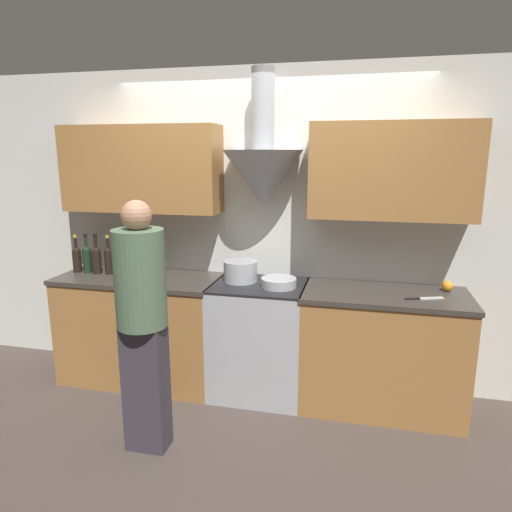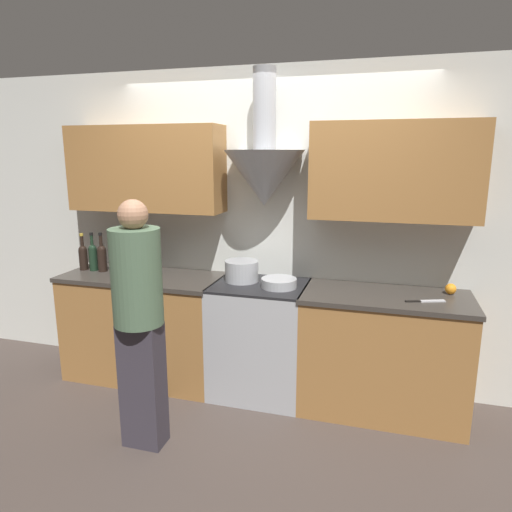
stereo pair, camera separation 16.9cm
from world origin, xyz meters
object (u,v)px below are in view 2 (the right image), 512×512
object	(u,v)px
wine_bottle_3	(114,257)
wine_bottle_4	(124,258)
mixing_bowl	(279,283)
stove_range	(259,339)
wine_bottle_0	(83,256)
wine_bottle_2	(102,256)
wine_bottle_7	(156,259)
stock_pot	(242,271)
orange_fruit	(451,289)
person_foreground_left	(139,315)
wine_bottle_6	(146,259)
wine_bottle_5	(136,258)
wine_bottle_1	(93,256)

from	to	relation	value
wine_bottle_3	wine_bottle_4	distance (m)	0.11
wine_bottle_4	mixing_bowl	size ratio (longest dim) A/B	1.20
stove_range	wine_bottle_0	size ratio (longest dim) A/B	2.83
wine_bottle_2	wine_bottle_7	size ratio (longest dim) A/B	0.95
stock_pot	stove_range	bearing A→B (deg)	-18.24
wine_bottle_7	mixing_bowl	distance (m)	1.07
wine_bottle_4	mixing_bowl	xyz separation A→B (m)	(1.37, -0.06, -0.10)
stove_range	wine_bottle_3	bearing A→B (deg)	179.01
mixing_bowl	wine_bottle_0	bearing A→B (deg)	178.32
wine_bottle_2	orange_fruit	xyz separation A→B (m)	(2.83, 0.13, -0.09)
mixing_bowl	person_foreground_left	distance (m)	1.11
stove_range	wine_bottle_4	distance (m)	1.35
wine_bottle_0	mixing_bowl	size ratio (longest dim) A/B	1.19
wine_bottle_6	orange_fruit	xyz separation A→B (m)	(2.41, 0.12, -0.10)
wine_bottle_7	person_foreground_left	xyz separation A→B (m)	(0.35, -0.89, -0.15)
wine_bottle_4	wine_bottle_5	world-z (taller)	wine_bottle_5
wine_bottle_3	wine_bottle_4	size ratio (longest dim) A/B	1.02
mixing_bowl	wine_bottle_6	bearing A→B (deg)	177.35
wine_bottle_0	person_foreground_left	distance (m)	1.39
wine_bottle_2	wine_bottle_3	xyz separation A→B (m)	(0.11, 0.01, -0.00)
wine_bottle_5	mixing_bowl	xyz separation A→B (m)	(1.27, -0.07, -0.10)
wine_bottle_5	wine_bottle_7	xyz separation A→B (m)	(0.21, -0.02, 0.01)
wine_bottle_4	wine_bottle_7	world-z (taller)	wine_bottle_7
wine_bottle_5	wine_bottle_6	distance (m)	0.11
stock_pot	wine_bottle_3	bearing A→B (deg)	-178.43
wine_bottle_3	wine_bottle_0	bearing A→B (deg)	-178.70
wine_bottle_6	orange_fruit	size ratio (longest dim) A/B	4.45
wine_bottle_0	wine_bottle_3	size ratio (longest dim) A/B	0.98
wine_bottle_6	person_foreground_left	xyz separation A→B (m)	(0.45, -0.89, -0.14)
wine_bottle_2	wine_bottle_5	world-z (taller)	wine_bottle_5
wine_bottle_4	mixing_bowl	world-z (taller)	wine_bottle_4
mixing_bowl	wine_bottle_7	bearing A→B (deg)	177.52
stock_pot	orange_fruit	distance (m)	1.58
wine_bottle_1	wine_bottle_2	world-z (taller)	wine_bottle_2
stove_range	mixing_bowl	world-z (taller)	mixing_bowl
wine_bottle_2	wine_bottle_4	bearing A→B (deg)	2.20
stove_range	wine_bottle_5	bearing A→B (deg)	178.36
person_foreground_left	mixing_bowl	bearing A→B (deg)	49.38
wine_bottle_3	orange_fruit	size ratio (longest dim) A/B	4.20
wine_bottle_1	wine_bottle_3	xyz separation A→B (m)	(0.20, 0.01, -0.00)
wine_bottle_1	person_foreground_left	bearing A→B (deg)	-42.86
wine_bottle_6	wine_bottle_0	bearing A→B (deg)	-179.84
wine_bottle_3	orange_fruit	distance (m)	2.73
wine_bottle_4	wine_bottle_7	bearing A→B (deg)	-1.87
wine_bottle_7	mixing_bowl	bearing A→B (deg)	-2.48
stove_range	wine_bottle_7	world-z (taller)	wine_bottle_7
person_foreground_left	wine_bottle_2	bearing A→B (deg)	134.33
stove_range	mixing_bowl	xyz separation A→B (m)	(0.16, -0.04, 0.49)
stove_range	orange_fruit	xyz separation A→B (m)	(1.41, 0.14, 0.50)
stock_pot	orange_fruit	world-z (taller)	stock_pot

